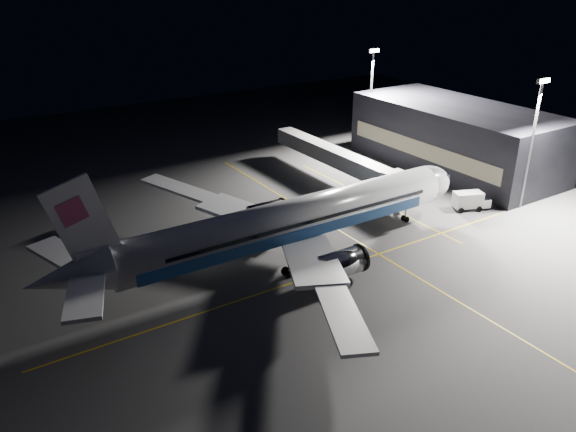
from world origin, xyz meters
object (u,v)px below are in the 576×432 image
(airliner, at_px, (286,222))
(safety_cone_c, at_px, (201,228))
(jet_bridge, at_px, (342,160))
(service_truck, at_px, (471,200))
(floodlight_mast_north, at_px, (371,90))
(floodlight_mast_south, at_px, (533,133))
(safety_cone_a, at_px, (276,209))
(safety_cone_b, at_px, (279,211))
(baggage_tug, at_px, (199,229))

(airliner, bearing_deg, safety_cone_c, 113.24)
(jet_bridge, bearing_deg, service_truck, -62.65)
(jet_bridge, distance_m, floodlight_mast_north, 24.06)
(floodlight_mast_south, bearing_deg, jet_bridge, 126.79)
(floodlight_mast_south, xyz_separation_m, safety_cone_a, (-34.00, 20.01, -12.04))
(safety_cone_a, distance_m, safety_cone_c, 13.09)
(safety_cone_a, bearing_deg, safety_cone_b, -90.00)
(safety_cone_c, bearing_deg, safety_cone_a, 0.00)
(service_truck, xyz_separation_m, baggage_tug, (-40.52, 14.86, -0.73))
(airliner, height_order, safety_cone_c, airliner)
(floodlight_mast_south, height_order, safety_cone_b, floodlight_mast_south)
(jet_bridge, bearing_deg, safety_cone_b, -163.14)
(jet_bridge, relative_size, service_truck, 5.55)
(airliner, height_order, jet_bridge, airliner)
(airliner, distance_m, jet_bridge, 29.31)
(safety_cone_c, bearing_deg, jet_bridge, 7.94)
(floodlight_mast_north, height_order, baggage_tug, floodlight_mast_north)
(floodlight_mast_south, distance_m, safety_cone_c, 52.57)
(safety_cone_b, bearing_deg, jet_bridge, 16.86)
(service_truck, distance_m, safety_cone_a, 31.06)
(floodlight_mast_north, bearing_deg, service_truck, -102.41)
(floodlight_mast_north, xyz_separation_m, safety_cone_c, (-47.09, -17.99, -12.09))
(floodlight_mast_north, height_order, service_truck, floodlight_mast_north)
(baggage_tug, bearing_deg, safety_cone_b, 16.77)
(jet_bridge, bearing_deg, airliner, -141.96)
(baggage_tug, distance_m, safety_cone_c, 1.74)
(airliner, xyz_separation_m, safety_cone_c, (-6.01, 14.00, -4.89))
(jet_bridge, xyz_separation_m, baggage_tug, (-30.05, -5.39, -3.73))
(jet_bridge, bearing_deg, floodlight_mast_north, 37.74)
(airliner, distance_m, floodlight_mast_north, 52.56)
(floodlight_mast_north, xyz_separation_m, baggage_tug, (-48.05, -19.32, -11.52))
(jet_bridge, distance_m, floodlight_mast_south, 31.05)
(service_truck, bearing_deg, floodlight_mast_north, 99.06)
(floodlight_mast_north, distance_m, baggage_tug, 53.05)
(baggage_tug, bearing_deg, service_truck, -5.59)
(baggage_tug, xyz_separation_m, safety_cone_c, (0.96, 1.33, -0.58))
(safety_cone_b, bearing_deg, safety_cone_a, 90.00)
(floodlight_mast_south, relative_size, baggage_tug, 6.95)
(jet_bridge, relative_size, safety_cone_a, 52.40)
(baggage_tug, distance_m, safety_cone_a, 14.12)
(safety_cone_a, height_order, safety_cone_b, safety_cone_b)
(floodlight_mast_north, distance_m, floodlight_mast_south, 38.00)
(floodlight_mast_south, height_order, baggage_tug, floodlight_mast_south)
(floodlight_mast_south, height_order, service_truck, floodlight_mast_south)
(service_truck, bearing_deg, jet_bridge, 138.82)
(airliner, distance_m, safety_cone_a, 16.41)
(floodlight_mast_north, height_order, safety_cone_c, floodlight_mast_north)
(floodlight_mast_north, relative_size, safety_cone_a, 31.53)
(airliner, bearing_deg, safety_cone_b, 61.82)
(safety_cone_b, bearing_deg, floodlight_mast_north, 28.91)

